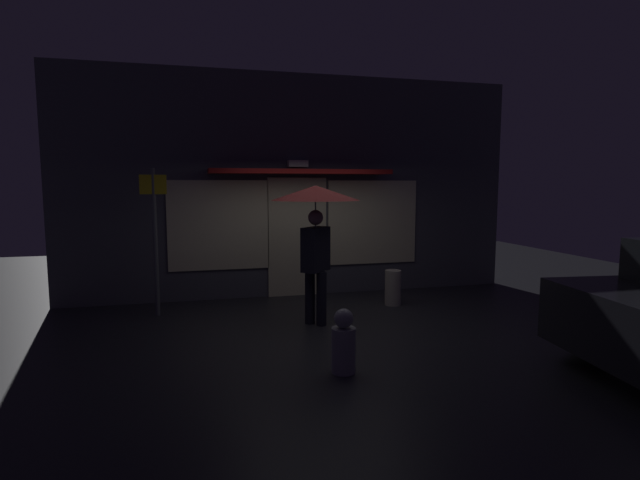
{
  "coord_description": "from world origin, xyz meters",
  "views": [
    {
      "loc": [
        -1.83,
        -6.64,
        2.07
      ],
      "look_at": [
        -0.07,
        0.22,
        1.26
      ],
      "focal_mm": 27.34,
      "sensor_mm": 36.0,
      "label": 1
    }
  ],
  "objects_px": {
    "sidewalk_bollard": "(393,288)",
    "fire_hydrant": "(344,343)",
    "street_sign_post": "(155,233)",
    "person_with_umbrella": "(316,210)"
  },
  "relations": [
    {
      "from": "person_with_umbrella",
      "to": "street_sign_post",
      "type": "height_order",
      "value": "street_sign_post"
    },
    {
      "from": "street_sign_post",
      "to": "person_with_umbrella",
      "type": "bearing_deg",
      "value": -25.13
    },
    {
      "from": "street_sign_post",
      "to": "fire_hydrant",
      "type": "height_order",
      "value": "street_sign_post"
    },
    {
      "from": "person_with_umbrella",
      "to": "sidewalk_bollard",
      "type": "relative_size",
      "value": 3.4
    },
    {
      "from": "sidewalk_bollard",
      "to": "street_sign_post",
      "type": "bearing_deg",
      "value": 176.01
    },
    {
      "from": "sidewalk_bollard",
      "to": "fire_hydrant",
      "type": "relative_size",
      "value": 0.84
    },
    {
      "from": "person_with_umbrella",
      "to": "fire_hydrant",
      "type": "relative_size",
      "value": 2.86
    },
    {
      "from": "street_sign_post",
      "to": "fire_hydrant",
      "type": "relative_size",
      "value": 3.23
    },
    {
      "from": "fire_hydrant",
      "to": "person_with_umbrella",
      "type": "bearing_deg",
      "value": 85.41
    },
    {
      "from": "sidewalk_bollard",
      "to": "fire_hydrant",
      "type": "bearing_deg",
      "value": -122.56
    }
  ]
}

